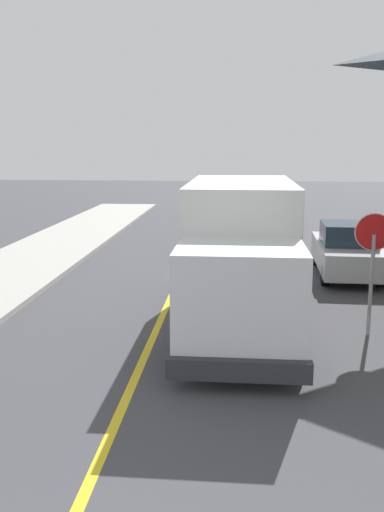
{
  "coord_description": "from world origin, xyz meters",
  "views": [
    {
      "loc": [
        1.74,
        -2.18,
        4.06
      ],
      "look_at": [
        0.68,
        10.89,
        1.4
      ],
      "focal_mm": 38.88,
      "sensor_mm": 36.0,
      "label": 1
    }
  ],
  "objects_px": {
    "stop_sign": "(373,251)",
    "parked_van_across": "(347,251)",
    "parked_car_near": "(233,235)",
    "parked_car_mid": "(239,214)",
    "box_truck": "(240,247)",
    "parked_car_far": "(236,200)"
  },
  "relations": [
    {
      "from": "parked_car_near",
      "to": "parked_car_far",
      "type": "bearing_deg",
      "value": 89.64
    },
    {
      "from": "box_truck",
      "to": "parked_car_near",
      "type": "xyz_separation_m",
      "value": [
        -0.22,
        7.61,
        -0.97
      ]
    },
    {
      "from": "parked_car_mid",
      "to": "parked_van_across",
      "type": "distance_m",
      "value": 9.41
    },
    {
      "from": "box_truck",
      "to": "parked_car_far",
      "type": "xyz_separation_m",
      "value": [
        -0.14,
        20.59,
        -0.97
      ]
    },
    {
      "from": "parked_car_far",
      "to": "parked_van_across",
      "type": "relative_size",
      "value": 1.0
    },
    {
      "from": "box_truck",
      "to": "parked_car_mid",
      "type": "distance_m",
      "value": 13.74
    },
    {
      "from": "box_truck",
      "to": "parked_car_near",
      "type": "distance_m",
      "value": 7.67
    },
    {
      "from": "stop_sign",
      "to": "parked_van_across",
      "type": "bearing_deg",
      "value": 84.08
    },
    {
      "from": "parked_car_near",
      "to": "parked_car_mid",
      "type": "xyz_separation_m",
      "value": [
        0.24,
        6.1,
        0.0
      ]
    },
    {
      "from": "parked_car_near",
      "to": "parked_car_mid",
      "type": "height_order",
      "value": "same"
    },
    {
      "from": "stop_sign",
      "to": "box_truck",
      "type": "bearing_deg",
      "value": 166.03
    },
    {
      "from": "parked_car_near",
      "to": "parked_car_far",
      "type": "xyz_separation_m",
      "value": [
        0.08,
        12.98,
        0.0
      ]
    },
    {
      "from": "parked_van_across",
      "to": "parked_car_mid",
      "type": "bearing_deg",
      "value": 110.79
    },
    {
      "from": "parked_car_mid",
      "to": "parked_car_far",
      "type": "bearing_deg",
      "value": 91.34
    },
    {
      "from": "parked_car_near",
      "to": "parked_car_mid",
      "type": "bearing_deg",
      "value": 87.72
    },
    {
      "from": "parked_car_far",
      "to": "stop_sign",
      "type": "distance_m",
      "value": 21.5
    },
    {
      "from": "box_truck",
      "to": "parked_car_far",
      "type": "distance_m",
      "value": 20.61
    },
    {
      "from": "parked_car_far",
      "to": "parked_car_near",
      "type": "bearing_deg",
      "value": -90.36
    },
    {
      "from": "parked_car_near",
      "to": "parked_car_mid",
      "type": "relative_size",
      "value": 1.01
    },
    {
      "from": "parked_car_near",
      "to": "stop_sign",
      "type": "height_order",
      "value": "stop_sign"
    },
    {
      "from": "stop_sign",
      "to": "parked_car_near",
      "type": "bearing_deg",
      "value": 109.89
    },
    {
      "from": "parked_van_across",
      "to": "stop_sign",
      "type": "xyz_separation_m",
      "value": [
        -0.58,
        -5.6,
        1.06
      ]
    }
  ]
}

